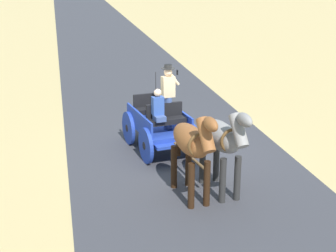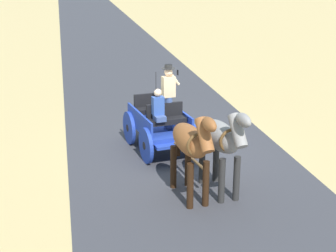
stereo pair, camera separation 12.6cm
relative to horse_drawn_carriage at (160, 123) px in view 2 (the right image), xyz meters
The scene contains 5 objects.
ground_plane 0.92m from the horse_drawn_carriage, 166.35° to the left, with size 200.00×200.00×0.00m, color tan.
road_surface 0.92m from the horse_drawn_carriage, 166.35° to the left, with size 6.02×160.00×0.01m, color #38383D.
horse_drawn_carriage is the anchor object (origin of this frame).
horse_near_side 3.09m from the horse_drawn_carriage, 105.92° to the left, with size 0.76×2.15×2.21m.
horse_off_side 3.10m from the horse_drawn_carriage, 91.86° to the left, with size 0.74×2.14×2.21m.
Camera 2 is at (2.95, 13.02, 5.25)m, focal length 54.31 mm.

